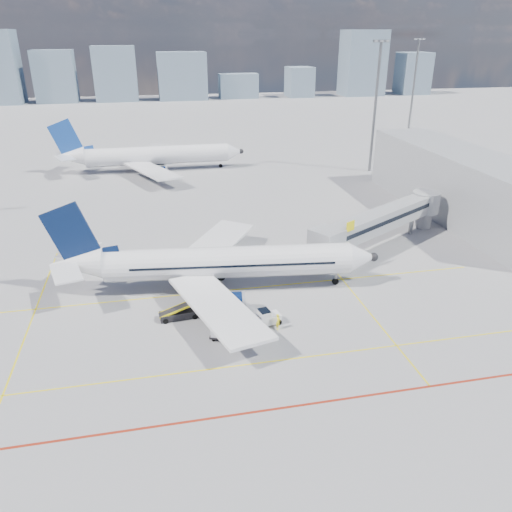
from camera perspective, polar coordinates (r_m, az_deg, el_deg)
The scene contains 13 objects.
ground at distance 49.43m, azimuth -2.23°, elevation -8.24°, with size 420.00×420.00×0.00m, color gray.
apron_markings at distance 46.14m, azimuth -2.11°, elevation -10.86°, with size 90.00×35.12×0.01m.
jet_bridge at distance 69.37m, azimuth 14.74°, elevation 4.16°, with size 23.55×15.78×6.30m.
terminal_block at distance 84.63m, azimuth 22.29°, elevation 7.59°, with size 10.00×42.00×10.00m.
floodlight_mast_ne at distance 106.93m, azimuth 13.50°, elevation 16.52°, with size 3.20×0.61×25.45m.
floodlight_mast_far at distance 150.14m, azimuth 17.59°, elevation 18.09°, with size 3.20×0.61×25.45m.
distant_skyline at distance 231.71m, azimuth -13.15°, elevation 19.92°, with size 252.57×14.27×31.90m.
main_aircraft at distance 55.28m, azimuth -4.72°, elevation -0.82°, with size 36.21×31.47×10.75m.
second_aircraft at distance 108.24m, azimuth -12.04°, elevation 11.15°, with size 39.18×34.15×11.42m.
baggage_tug at distance 49.62m, azimuth 1.26°, elevation -7.01°, with size 2.64×1.91×1.67m.
cargo_dolly at distance 47.38m, azimuth -3.08°, elevation -8.30°, with size 3.89×2.71×1.95m.
belt_loader at distance 51.34m, azimuth -8.62°, elevation -6.44°, with size 5.64×1.84×2.27m.
ramp_worker at distance 48.91m, azimuth 2.55°, elevation -7.50°, with size 0.60×0.40×1.65m, color yellow.
Camera 1 is at (-6.76, -41.27, 26.37)m, focal length 35.00 mm.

